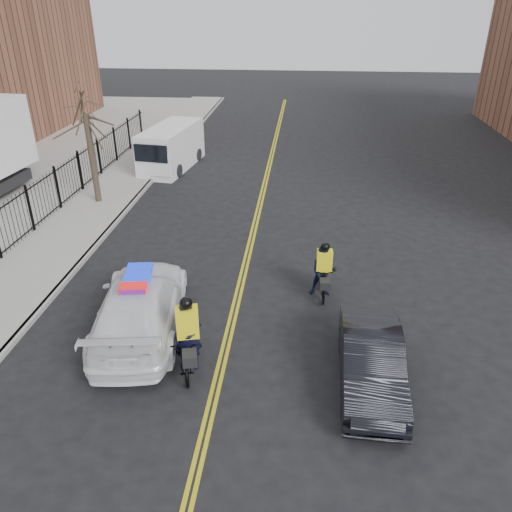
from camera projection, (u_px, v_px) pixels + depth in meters
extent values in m
plane|color=black|center=(227.00, 341.00, 14.17)|extent=(120.00, 120.00, 0.00)
cube|color=gold|center=(253.00, 227.00, 21.24)|extent=(0.10, 60.00, 0.01)
cube|color=gold|center=(256.00, 227.00, 21.23)|extent=(0.10, 60.00, 0.01)
cube|color=gray|center=(84.00, 219.00, 21.84)|extent=(3.00, 60.00, 0.15)
cube|color=gray|center=(118.00, 220.00, 21.71)|extent=(0.20, 60.00, 0.15)
cylinder|color=#362C20|center=(93.00, 159.00, 22.66)|extent=(0.28, 0.28, 4.00)
imported|color=white|center=(140.00, 305.00, 14.32)|extent=(3.09, 5.96, 1.65)
cube|color=#0C26CC|center=(137.00, 278.00, 13.90)|extent=(0.89, 1.60, 0.16)
imported|color=black|center=(371.00, 361.00, 12.31)|extent=(1.60, 4.27, 1.39)
cube|color=white|center=(172.00, 147.00, 28.23)|extent=(2.74, 5.66, 2.31)
cube|color=white|center=(155.00, 163.00, 26.28)|extent=(2.05, 1.07, 1.21)
cube|color=black|center=(151.00, 153.00, 25.66)|extent=(1.81, 0.35, 0.91)
cylinder|color=black|center=(146.00, 168.00, 27.41)|extent=(0.35, 0.73, 0.70)
cylinder|color=black|center=(178.00, 171.00, 27.02)|extent=(0.35, 0.73, 0.70)
cylinder|color=black|center=(168.00, 153.00, 30.19)|extent=(0.35, 0.73, 0.70)
cylinder|color=black|center=(198.00, 155.00, 29.80)|extent=(0.35, 0.73, 0.70)
cylinder|color=black|center=(4.00, 175.00, 25.52)|extent=(0.13, 0.13, 1.22)
imported|color=black|center=(189.00, 349.00, 12.94)|extent=(1.28, 2.31, 1.15)
imported|color=black|center=(188.00, 336.00, 12.75)|extent=(0.81, 0.63, 1.97)
cube|color=yellow|center=(187.00, 322.00, 12.55)|extent=(0.64, 0.51, 0.83)
sphere|color=black|center=(186.00, 303.00, 12.29)|extent=(0.33, 0.33, 0.33)
cube|color=black|center=(190.00, 358.00, 12.12)|extent=(0.45, 0.48, 0.31)
imported|color=black|center=(323.00, 279.00, 16.17)|extent=(0.59, 1.88, 1.12)
imported|color=black|center=(324.00, 271.00, 16.03)|extent=(0.86, 0.68, 1.73)
cube|color=yellow|center=(324.00, 261.00, 15.85)|extent=(0.50, 0.35, 0.73)
sphere|color=black|center=(325.00, 247.00, 15.63)|extent=(0.29, 0.29, 0.29)
cube|color=black|center=(325.00, 284.00, 15.47)|extent=(0.32, 0.37, 0.27)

